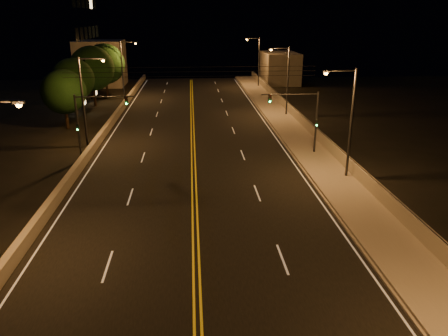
{
  "coord_description": "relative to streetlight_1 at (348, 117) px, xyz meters",
  "views": [
    {
      "loc": [
        -0.03,
        -9.14,
        12.06
      ],
      "look_at": [
        2.0,
        18.0,
        2.5
      ],
      "focal_mm": 35.0,
      "sensor_mm": 36.0,
      "label": 1
    }
  ],
  "objects": [
    {
      "name": "traffic_signal_left",
      "position": [
        -20.27,
        6.3,
        -1.25
      ],
      "size": [
        5.11,
        0.31,
        5.77
      ],
      "color": "#2D2D33",
      "rests_on": "ground"
    },
    {
      "name": "streetlight_5",
      "position": [
        -21.41,
        10.56,
        0.0
      ],
      "size": [
        2.55,
        0.28,
        8.47
      ],
      "color": "#2D2D33",
      "rests_on": "ground"
    },
    {
      "name": "lane_markings",
      "position": [
        -11.5,
        -1.89,
        -4.91
      ],
      "size": [
        17.32,
        116.0,
        0.0
      ],
      "color": "silver",
      "rests_on": "road"
    },
    {
      "name": "road",
      "position": [
        -11.5,
        -1.82,
        -4.92
      ],
      "size": [
        18.0,
        120.0,
        0.02
      ],
      "primitive_type": "cube",
      "color": "black",
      "rests_on": "ground"
    },
    {
      "name": "sidewalk",
      "position": [
        -0.7,
        -1.82,
        -4.78
      ],
      "size": [
        3.6,
        120.0,
        0.3
      ],
      "primitive_type": "cube",
      "color": "gray",
      "rests_on": "ground"
    },
    {
      "name": "parapet_rail",
      "position": [
        0.95,
        -1.82,
        -3.6
      ],
      "size": [
        0.06,
        120.0,
        0.06
      ],
      "primitive_type": "cylinder",
      "rotation": [
        1.57,
        0.0,
        0.0
      ],
      "color": "black",
      "rests_on": "parapet_wall"
    },
    {
      "name": "jersey_barrier",
      "position": [
        -20.82,
        -1.82,
        -4.51
      ],
      "size": [
        0.45,
        120.0,
        0.84
      ],
      "primitive_type": "cube",
      "color": "gray",
      "rests_on": "ground"
    },
    {
      "name": "distant_building_left",
      "position": [
        -27.5,
        50.12,
        -1.01
      ],
      "size": [
        8.0,
        8.0,
        7.83
      ],
      "primitive_type": "cube",
      "color": "gray",
      "rests_on": "ground"
    },
    {
      "name": "streetlight_6",
      "position": [
        -21.41,
        36.14,
        0.0
      ],
      "size": [
        2.55,
        0.28,
        8.47
      ],
      "color": "#2D2D33",
      "rests_on": "ground"
    },
    {
      "name": "traffic_signal_right",
      "position": [
        -1.54,
        6.3,
        -1.25
      ],
      "size": [
        5.11,
        0.31,
        5.77
      ],
      "color": "#2D2D33",
      "rests_on": "ground"
    },
    {
      "name": "curb",
      "position": [
        -2.57,
        -1.82,
        -4.86
      ],
      "size": [
        0.14,
        120.0,
        0.15
      ],
      "primitive_type": "cube",
      "color": "gray",
      "rests_on": "ground"
    },
    {
      "name": "tree_0",
      "position": [
        -25.45,
        17.89,
        -0.8
      ],
      "size": [
        4.84,
        4.84,
        6.56
      ],
      "color": "black",
      "rests_on": "ground"
    },
    {
      "name": "streetlight_3",
      "position": [
        0.0,
        45.77,
        0.0
      ],
      "size": [
        2.55,
        0.28,
        8.47
      ],
      "color": "#2D2D33",
      "rests_on": "ground"
    },
    {
      "name": "tree_3",
      "position": [
        -24.44,
        37.33,
        0.19
      ],
      "size": [
        5.99,
        5.99,
        8.12
      ],
      "color": "black",
      "rests_on": "ground"
    },
    {
      "name": "parapet_wall",
      "position": [
        0.95,
        -1.82,
        -4.13
      ],
      "size": [
        0.3,
        120.0,
        1.0
      ],
      "primitive_type": "cube",
      "color": "gray",
      "rests_on": "sidewalk"
    },
    {
      "name": "tree_2",
      "position": [
        -25.01,
        30.93,
        0.24
      ],
      "size": [
        6.05,
        6.05,
        8.2
      ],
      "color": "black",
      "rests_on": "ground"
    },
    {
      "name": "distant_building_right",
      "position": [
        5.0,
        50.65,
        -2.15
      ],
      "size": [
        6.0,
        10.0,
        5.57
      ],
      "primitive_type": "cube",
      "color": "gray",
      "rests_on": "ground"
    },
    {
      "name": "overhead_wires",
      "position": [
        -11.5,
        7.68,
        2.47
      ],
      "size": [
        22.0,
        0.03,
        0.83
      ],
      "color": "black"
    },
    {
      "name": "streetlight_2",
      "position": [
        0.0,
        22.28,
        0.0
      ],
      "size": [
        2.55,
        0.28,
        8.47
      ],
      "color": "#2D2D33",
      "rests_on": "ground"
    },
    {
      "name": "streetlight_1",
      "position": [
        0.0,
        0.0,
        0.0
      ],
      "size": [
        2.55,
        0.28,
        8.47
      ],
      "color": "#2D2D33",
      "rests_on": "ground"
    },
    {
      "name": "tree_1",
      "position": [
        -26.28,
        25.56,
        -0.47
      ],
      "size": [
        5.22,
        5.22,
        7.07
      ],
      "color": "black",
      "rests_on": "ground"
    }
  ]
}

